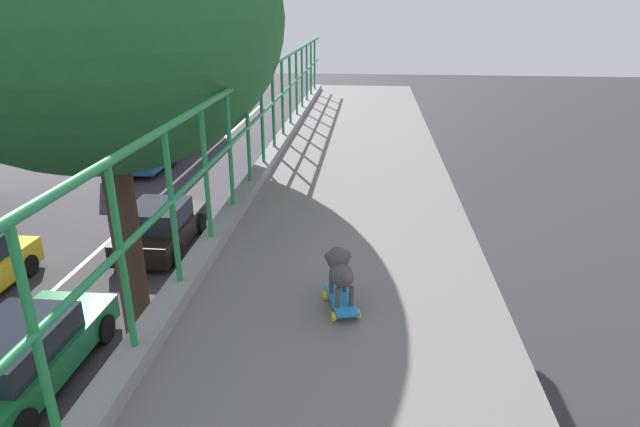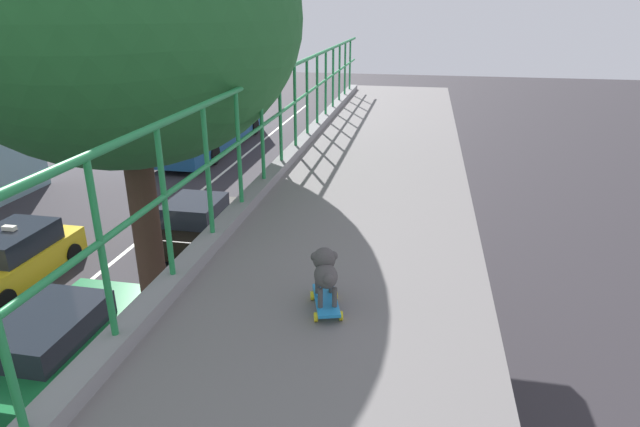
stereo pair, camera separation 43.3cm
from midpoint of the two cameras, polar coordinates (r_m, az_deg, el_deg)
name	(u,v)px [view 2 (the right image)]	position (r m, az deg, el deg)	size (l,w,h in m)	color
car_green_fifth	(55,340)	(12.39, -25.69, -12.19)	(2.01, 4.46, 1.34)	#176E34
car_yellow_cab_sixth	(13,258)	(16.48, -29.48, -4.24)	(1.80, 4.07, 1.62)	yellow
car_black_seventh	(198,222)	(17.22, -12.32, -0.88)	(1.89, 3.94, 1.46)	black
city_bus	(211,114)	(28.46, -11.21, 10.49)	(2.57, 10.22, 3.25)	#1D5186
roadside_tree_mid	(120,23)	(7.04, -19.05, 18.84)	(4.38, 4.38, 8.72)	#493326
toy_skateboard	(326,301)	(3.89, 3.88, -9.46)	(0.30, 0.48, 0.09)	#2487CE
small_dog	(325,269)	(3.81, 3.84, -6.08)	(0.25, 0.40, 0.35)	#464343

